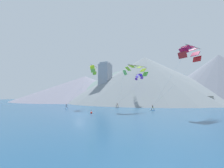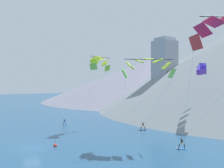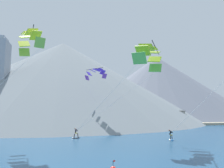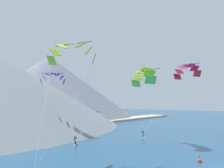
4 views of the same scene
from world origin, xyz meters
name	(u,v)px [view 4 (image 4 of 4)]	position (x,y,z in m)	size (l,w,h in m)	color
kitesurfer_near_trail	(75,142)	(-0.99, 24.15, 0.57)	(1.61, 1.40, 1.82)	black
kitesurfer_mid_center	(144,136)	(13.84, 18.62, 0.52)	(1.50, 1.53, 1.74)	#337FDB
parafoil_kite_near_lead	(72,51)	(-7.96, 17.62, 14.78)	(10.87, 7.84, 14.82)	#8BC944
parafoil_kite_near_trail	(143,75)	(9.44, 15.99, 13.02)	(13.56, 12.23, 12.95)	#65CA4E
parafoil_kite_mid_center	(186,70)	(24.82, 12.60, 15.69)	(13.51, 9.84, 15.63)	red
parafoil_kite_distant_high_outer	(53,77)	(4.21, 37.82, 13.77)	(5.06, 5.14, 2.60)	purple
race_marker_buoy	(199,161)	(1.23, 3.37, 0.16)	(0.56, 0.56, 1.02)	red
shoreline_strip	(5,131)	(0.00, 51.47, 0.35)	(180.00, 10.00, 0.70)	tan
shore_building_harbour_front	(85,117)	(30.09, 52.47, 2.26)	(8.75, 6.68, 4.49)	beige
shore_building_quay_west	(40,119)	(13.71, 56.20, 2.38)	(8.11, 4.92, 4.74)	silver
mountain_peak_east_shoulder	(49,86)	(44.44, 94.24, 16.56)	(91.74, 91.74, 33.11)	slate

